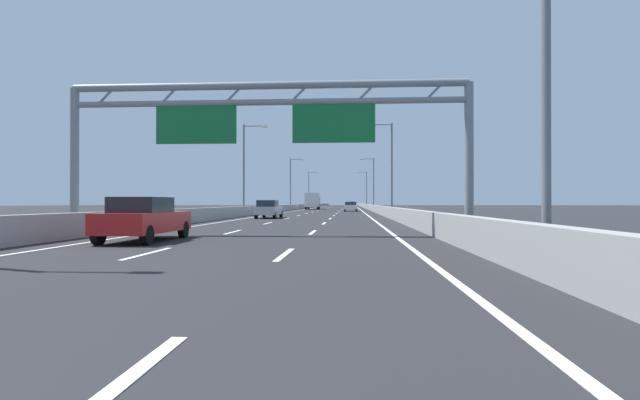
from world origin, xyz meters
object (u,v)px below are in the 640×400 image
object	(u,v)px
red_car	(144,219)
black_car	(352,205)
streetlamp_left_mid	(246,164)
streetlamp_right_far	(372,180)
white_car	(351,206)
streetlamp_right_mid	(389,163)
streetlamp_left_distant	(310,187)
streetlamp_left_far	(292,181)
silver_car	(269,209)
sign_gantry	(266,118)
streetlamp_right_near	(535,15)
box_truck	(313,201)
streetlamp_right_distant	(366,187)

from	to	relation	value
red_car	black_car	distance (m)	105.73
streetlamp_left_mid	streetlamp_right_far	bearing A→B (deg)	68.88
white_car	streetlamp_left_mid	bearing A→B (deg)	-116.28
streetlamp_right_mid	streetlamp_left_distant	world-z (taller)	same
streetlamp_left_far	silver_car	xyz separation A→B (m)	(4.01, -47.87, -4.62)
red_car	sign_gantry	bearing A→B (deg)	43.94
streetlamp_right_near	white_car	xyz separation A→B (m)	(-3.99, 60.83, -4.66)
sign_gantry	streetlamp_right_near	distance (m)	11.71
streetlamp_right_far	streetlamp_right_mid	bearing A→B (deg)	-90.00
streetlamp_right_far	red_car	distance (m)	72.83
streetlamp_left_distant	white_car	size ratio (longest dim) A/B	2.08
white_car	red_car	bearing A→B (deg)	-97.34
white_car	box_truck	world-z (taller)	box_truck
streetlamp_left_mid	streetlamp_right_mid	distance (m)	14.93
streetlamp_right_near	white_car	world-z (taller)	streetlamp_right_near
sign_gantry	black_car	bearing A→B (deg)	87.89
streetlamp_right_distant	box_truck	distance (m)	37.63
streetlamp_right_near	red_car	xyz separation A→B (m)	(-11.12, 5.49, -4.62)
sign_gantry	streetlamp_right_far	xyz separation A→B (m)	(7.49, 68.33, 0.56)
black_car	streetlamp_left_distant	bearing A→B (deg)	155.88
streetlamp_right_near	streetlamp_left_distant	bearing A→B (deg)	97.34
streetlamp_right_distant	black_car	world-z (taller)	streetlamp_right_distant
streetlamp_right_near	streetlamp_right_far	bearing A→B (deg)	90.00
streetlamp_left_far	streetlamp_right_distant	bearing A→B (deg)	68.88
streetlamp_left_mid	red_car	xyz separation A→B (m)	(3.82, -33.17, -4.62)
streetlamp_right_distant	sign_gantry	bearing A→B (deg)	-94.00
streetlamp_right_distant	red_car	xyz separation A→B (m)	(-11.12, -110.49, -4.62)
streetlamp_right_mid	black_car	world-z (taller)	streetlamp_right_mid
sign_gantry	streetlamp_left_mid	world-z (taller)	streetlamp_left_mid
streetlamp_right_distant	silver_car	distance (m)	87.34
black_car	sign_gantry	bearing A→B (deg)	-92.11
silver_car	black_car	size ratio (longest dim) A/B	1.07
streetlamp_right_mid	streetlamp_right_far	xyz separation A→B (m)	(0.00, 38.66, 0.00)
streetlamp_left_mid	black_car	world-z (taller)	streetlamp_left_mid
sign_gantry	streetlamp_right_near	world-z (taller)	streetlamp_right_near
streetlamp_left_mid	streetlamp_right_distant	xyz separation A→B (m)	(14.93, 77.32, 0.00)
streetlamp_right_distant	streetlamp_right_far	bearing A→B (deg)	-90.00
streetlamp_left_distant	silver_car	distance (m)	86.75
sign_gantry	box_truck	world-z (taller)	sign_gantry
streetlamp_left_mid	box_truck	xyz separation A→B (m)	(3.66, 41.61, -3.72)
streetlamp_right_mid	box_truck	distance (m)	43.28
sign_gantry	streetlamp_right_mid	world-z (taller)	streetlamp_right_mid
streetlamp_left_distant	streetlamp_right_distant	world-z (taller)	same
streetlamp_right_mid	black_car	bearing A→B (deg)	92.96
streetlamp_right_distant	white_car	distance (m)	55.49
streetlamp_right_near	streetlamp_left_distant	world-z (taller)	same
streetlamp_right_near	silver_car	bearing A→B (deg)	110.34
silver_car	box_truck	bearing A→B (deg)	90.40
streetlamp_left_far	streetlamp_right_distant	xyz separation A→B (m)	(14.93, 38.66, 0.00)
streetlamp_right_far	box_truck	xyz separation A→B (m)	(-11.28, 2.95, -3.72)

